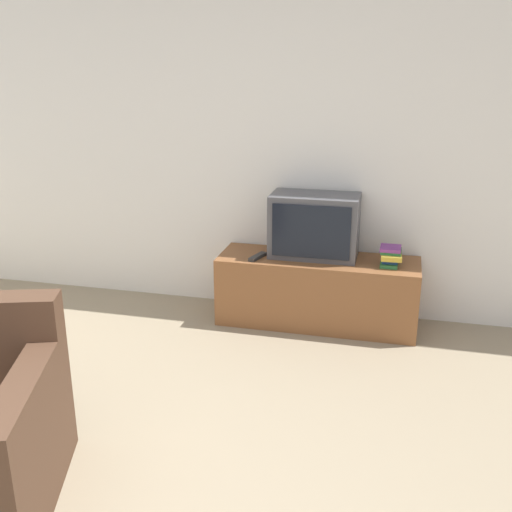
# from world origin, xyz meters

# --- Properties ---
(wall_back) EXTENTS (9.00, 0.06, 2.60)m
(wall_back) POSITION_xyz_m (0.00, 3.03, 1.30)
(wall_back) COLOR white
(wall_back) RESTS_ON ground_plane
(tv_stand) EXTENTS (1.45, 0.46, 0.51)m
(tv_stand) POSITION_xyz_m (0.86, 2.75, 0.25)
(tv_stand) COLOR brown
(tv_stand) RESTS_ON ground_plane
(television) EXTENTS (0.63, 0.35, 0.46)m
(television) POSITION_xyz_m (0.82, 2.81, 0.74)
(television) COLOR #4C4C51
(television) RESTS_ON tv_stand
(book_stack) EXTENTS (0.16, 0.21, 0.14)m
(book_stack) POSITION_xyz_m (1.37, 2.73, 0.58)
(book_stack) COLOR #2D753D
(book_stack) RESTS_ON tv_stand
(remote_on_stand) EXTENTS (0.10, 0.20, 0.02)m
(remote_on_stand) POSITION_xyz_m (0.43, 2.65, 0.52)
(remote_on_stand) COLOR #2D2D2D
(remote_on_stand) RESTS_ON tv_stand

